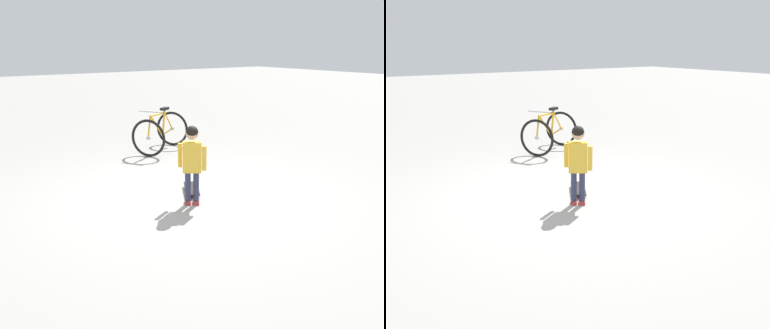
{
  "view_description": "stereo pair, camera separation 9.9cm",
  "coord_description": "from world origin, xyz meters",
  "views": [
    {
      "loc": [
        -4.73,
        3.12,
        2.07
      ],
      "look_at": [
        -0.3,
        0.04,
        0.55
      ],
      "focal_mm": 40.46,
      "sensor_mm": 36.0,
      "label": 1
    },
    {
      "loc": [
        -4.78,
        3.04,
        2.07
      ],
      "look_at": [
        -0.3,
        0.04,
        0.55
      ],
      "focal_mm": 40.46,
      "sensor_mm": 36.0,
      "label": 2
    }
  ],
  "objects": [
    {
      "name": "skateboard",
      "position": [
        0.08,
        -0.21,
        0.06
      ],
      "size": [
        0.6,
        0.46,
        0.07
      ],
      "color": "black",
      "rests_on": "ground"
    },
    {
      "name": "ground_plane",
      "position": [
        0.0,
        0.0,
        0.0
      ],
      "size": [
        50.0,
        50.0,
        0.0
      ],
      "primitive_type": "plane",
      "color": "gray"
    },
    {
      "name": "child_person",
      "position": [
        -0.3,
        0.04,
        0.66
      ],
      "size": [
        0.37,
        0.28,
        1.06
      ],
      "color": "#2D3351",
      "rests_on": "ground"
    },
    {
      "name": "bicycle_near",
      "position": [
        2.48,
        -1.14,
        0.38
      ],
      "size": [
        1.17,
        1.28,
        0.85
      ],
      "color": "black",
      "rests_on": "ground"
    }
  ]
}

